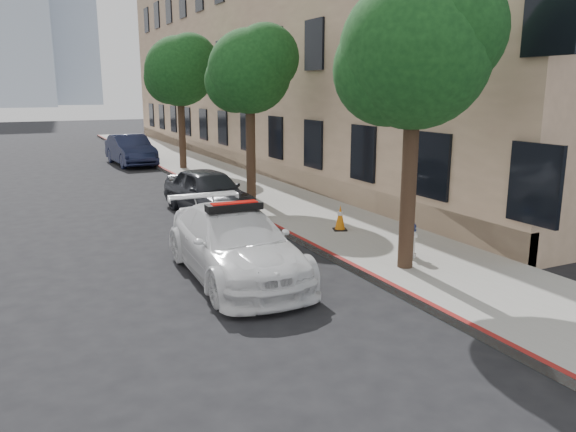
# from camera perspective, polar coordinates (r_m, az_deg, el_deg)

# --- Properties ---
(ground) EXTENTS (120.00, 120.00, 0.00)m
(ground) POSITION_cam_1_polar(r_m,az_deg,el_deg) (11.82, -5.62, -5.05)
(ground) COLOR black
(ground) RESTS_ON ground
(sidewalk) EXTENTS (3.20, 50.00, 0.15)m
(sidewalk) POSITION_cam_1_polar(r_m,az_deg,el_deg) (22.17, -6.00, 3.55)
(sidewalk) COLOR gray
(sidewalk) RESTS_ON ground
(curb_strip) EXTENTS (0.12, 50.00, 0.15)m
(curb_strip) POSITION_cam_1_polar(r_m,az_deg,el_deg) (21.70, -9.83, 3.23)
(curb_strip) COLOR maroon
(curb_strip) RESTS_ON ground
(building) EXTENTS (8.00, 36.00, 10.00)m
(building) POSITION_cam_1_polar(r_m,az_deg,el_deg) (28.75, 1.07, 15.56)
(building) COLOR tan
(building) RESTS_ON ground
(tower_right) EXTENTS (14.00, 14.00, 44.00)m
(tower_right) POSITION_cam_1_polar(r_m,az_deg,el_deg) (147.29, -22.11, 19.08)
(tower_right) COLOR #9EA8B7
(tower_right) RESTS_ON ground
(tree_near) EXTENTS (2.92, 2.82, 5.62)m
(tree_near) POSITION_cam_1_polar(r_m,az_deg,el_deg) (10.95, 12.96, 15.96)
(tree_near) COLOR black
(tree_near) RESTS_ON sidewalk
(tree_mid) EXTENTS (2.77, 2.64, 5.43)m
(tree_mid) POSITION_cam_1_polar(r_m,az_deg,el_deg) (17.91, -3.81, 14.53)
(tree_mid) COLOR black
(tree_mid) RESTS_ON sidewalk
(tree_far) EXTENTS (3.10, 3.00, 5.81)m
(tree_far) POSITION_cam_1_polar(r_m,az_deg,el_deg) (25.49, -10.89, 14.31)
(tree_far) COLOR black
(tree_far) RESTS_ON sidewalk
(police_car) EXTENTS (2.03, 4.69, 1.49)m
(police_car) POSITION_cam_1_polar(r_m,az_deg,el_deg) (10.97, -5.40, -2.79)
(police_car) COLOR white
(police_car) RESTS_ON ground
(parked_car_mid) EXTENTS (2.04, 4.09, 1.34)m
(parked_car_mid) POSITION_cam_1_polar(r_m,az_deg,el_deg) (16.62, -8.06, 2.48)
(parked_car_mid) COLOR black
(parked_car_mid) RESTS_ON ground
(parked_car_far) EXTENTS (1.80, 4.49, 1.45)m
(parked_car_far) POSITION_cam_1_polar(r_m,az_deg,el_deg) (28.35, -15.70, 6.48)
(parked_car_far) COLOR #151A36
(parked_car_far) RESTS_ON ground
(fire_hydrant) EXTENTS (0.31, 0.29, 0.74)m
(fire_hydrant) POSITION_cam_1_polar(r_m,az_deg,el_deg) (12.05, 12.30, -2.40)
(fire_hydrant) COLOR silver
(fire_hydrant) RESTS_ON sidewalk
(traffic_cone) EXTENTS (0.42, 0.42, 0.63)m
(traffic_cone) POSITION_cam_1_polar(r_m,az_deg,el_deg) (14.07, 5.32, -0.19)
(traffic_cone) COLOR black
(traffic_cone) RESTS_ON sidewalk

